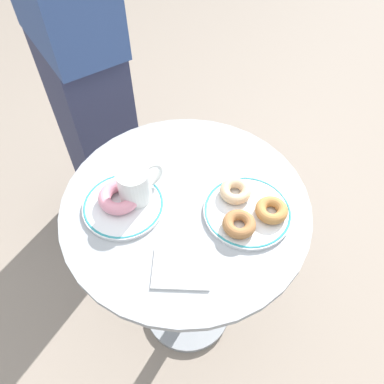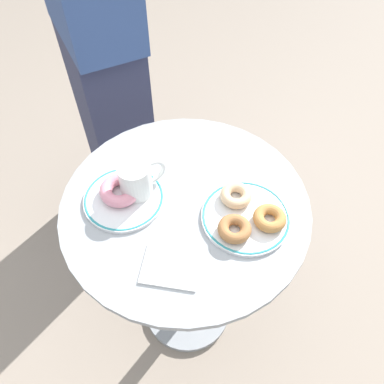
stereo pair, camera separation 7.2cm
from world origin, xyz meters
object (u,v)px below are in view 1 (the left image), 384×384
at_px(donut_pink_frosted, 119,197).
at_px(cafe_table, 187,249).
at_px(donut_glazed, 235,191).
at_px(donut_cinnamon, 239,224).
at_px(donut_old_fashioned, 272,210).
at_px(person_figure, 76,51).
at_px(coffee_mug, 136,185).
at_px(plate_left, 124,205).
at_px(plate_right, 247,211).
at_px(paper_napkin, 181,268).

bearing_deg(donut_pink_frosted, cafe_table, 2.57).
distance_m(donut_glazed, donut_cinnamon, 0.10).
xyz_separation_m(donut_old_fashioned, person_figure, (-0.60, 0.57, 0.06)).
relative_size(donut_old_fashioned, donut_glazed, 1.00).
relative_size(donut_glazed, coffee_mug, 0.74).
relative_size(plate_left, donut_old_fashioned, 2.56).
distance_m(cafe_table, plate_right, 0.29).
distance_m(donut_old_fashioned, donut_glazed, 0.10).
distance_m(plate_right, person_figure, 0.79).
distance_m(cafe_table, paper_napkin, 0.30).
distance_m(donut_cinnamon, person_figure, 0.81).
bearing_deg(donut_glazed, donut_old_fashioned, -32.70).
bearing_deg(donut_pink_frosted, donut_old_fashioned, -3.56).
height_order(cafe_table, donut_old_fashioned, donut_old_fashioned).
relative_size(cafe_table, coffee_mug, 6.76).
relative_size(donut_cinnamon, person_figure, 0.05).
bearing_deg(donut_old_fashioned, donut_glazed, 147.30).
distance_m(donut_old_fashioned, coffee_mug, 0.34).
bearing_deg(donut_cinnamon, plate_left, 168.68).
distance_m(plate_right, donut_old_fashioned, 0.06).
height_order(plate_right, donut_glazed, donut_glazed).
bearing_deg(donut_old_fashioned, donut_pink_frosted, 176.44).
relative_size(plate_right, donut_cinnamon, 2.74).
height_order(plate_right, person_figure, person_figure).
height_order(donut_pink_frosted, person_figure, person_figure).
bearing_deg(plate_left, paper_napkin, -47.14).
height_order(donut_old_fashioned, paper_napkin, donut_old_fashioned).
xyz_separation_m(donut_old_fashioned, paper_napkin, (-0.21, -0.15, -0.02)).
bearing_deg(donut_old_fashioned, coffee_mug, 172.73).
height_order(donut_cinnamon, coffee_mug, coffee_mug).
bearing_deg(donut_glazed, donut_cinnamon, -86.61).
bearing_deg(plate_left, coffee_mug, 41.31).
distance_m(cafe_table, plate_left, 0.29).
height_order(cafe_table, plate_right, plate_right).
distance_m(paper_napkin, coffee_mug, 0.24).
bearing_deg(donut_cinnamon, plate_right, 64.63).
bearing_deg(donut_pink_frosted, coffee_mug, 24.71).
xyz_separation_m(cafe_table, person_figure, (-0.39, 0.54, 0.33)).
relative_size(plate_right, person_figure, 0.13).
relative_size(donut_pink_frosted, coffee_mug, 0.97).
height_order(donut_glazed, coffee_mug, coffee_mug).
xyz_separation_m(plate_right, donut_pink_frosted, (-0.32, 0.02, 0.02)).
height_order(cafe_table, plate_left, plate_left).
distance_m(plate_left, plate_right, 0.31).
height_order(plate_right, coffee_mug, coffee_mug).
distance_m(plate_left, donut_pink_frosted, 0.03).
relative_size(plate_left, donut_pink_frosted, 1.95).
distance_m(cafe_table, coffee_mug, 0.32).
height_order(paper_napkin, person_figure, person_figure).
height_order(plate_right, paper_napkin, plate_right).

